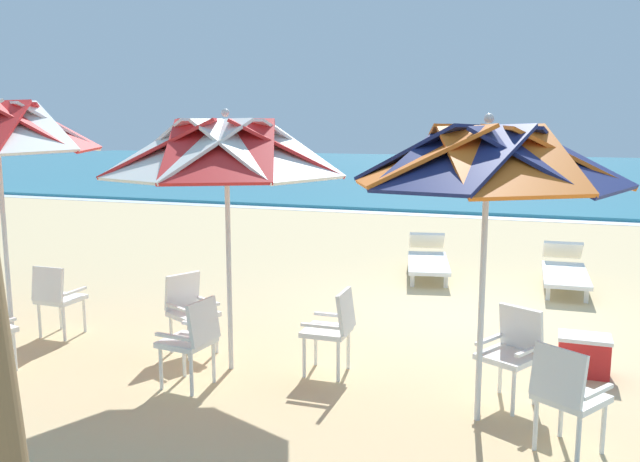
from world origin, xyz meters
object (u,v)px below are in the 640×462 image
object	(u,v)px
cooler_box	(584,355)
sun_lounger_0	(565,270)
plastic_chair_6	(57,296)
sun_lounger_1	(428,258)
plastic_chair_0	(512,349)
beach_umbrella_0	(488,159)
plastic_chair_4	(193,337)
beach_umbrella_1	(226,150)
plastic_chair_3	(190,308)
plastic_chair_2	(333,326)
plastic_chair_1	(567,392)

from	to	relation	value
cooler_box	sun_lounger_0	bearing A→B (deg)	91.90
plastic_chair_6	sun_lounger_1	distance (m)	5.87
sun_lounger_1	plastic_chair_0	bearing A→B (deg)	-71.46
beach_umbrella_0	plastic_chair_4	distance (m)	3.14
beach_umbrella_1	plastic_chair_4	xyz separation A→B (m)	(-0.11, -0.55, -1.74)
sun_lounger_0	beach_umbrella_1	bearing A→B (deg)	-124.57
plastic_chair_4	plastic_chair_6	xyz separation A→B (m)	(-2.29, 0.80, 0.00)
plastic_chair_3	sun_lounger_1	xyz separation A→B (m)	(1.81, 4.60, -0.22)
plastic_chair_0	sun_lounger_1	size ratio (longest dim) A/B	0.39
beach_umbrella_0	plastic_chair_6	xyz separation A→B (m)	(-4.92, 0.61, -1.71)
sun_lounger_0	sun_lounger_1	world-z (taller)	same
beach_umbrella_1	plastic_chair_2	distance (m)	2.04
sun_lounger_1	beach_umbrella_1	bearing A→B (deg)	-103.05
beach_umbrella_0	plastic_chair_0	world-z (taller)	beach_umbrella_0
plastic_chair_1	cooler_box	distance (m)	1.84
beach_umbrella_0	cooler_box	bearing A→B (deg)	57.87
plastic_chair_4	plastic_chair_1	bearing A→B (deg)	-3.50
plastic_chair_4	sun_lounger_0	distance (m)	6.31
plastic_chair_3	sun_lounger_1	distance (m)	4.95
plastic_chair_2	plastic_chair_3	bearing A→B (deg)	176.37
plastic_chair_6	cooler_box	bearing A→B (deg)	7.90
sun_lounger_1	plastic_chair_1	bearing A→B (deg)	-70.11
plastic_chair_2	beach_umbrella_1	bearing A→B (deg)	-168.24
beach_umbrella_0	beach_umbrella_1	bearing A→B (deg)	171.67
plastic_chair_0	sun_lounger_1	distance (m)	5.08
plastic_chair_2	sun_lounger_1	xyz separation A→B (m)	(0.11, 4.71, -0.22)
plastic_chair_4	sun_lounger_1	world-z (taller)	plastic_chair_4
plastic_chair_2	sun_lounger_1	bearing A→B (deg)	88.69
plastic_chair_4	cooler_box	size ratio (longest dim) A/B	1.73
beach_umbrella_1	sun_lounger_1	world-z (taller)	beach_umbrella_1
sun_lounger_1	cooler_box	world-z (taller)	sun_lounger_1
plastic_chair_1	sun_lounger_0	size ratio (longest dim) A/B	0.40
plastic_chair_0	sun_lounger_0	xyz separation A→B (m)	(0.53, 4.66, -0.22)
plastic_chair_1	sun_lounger_0	world-z (taller)	plastic_chair_1
plastic_chair_6	plastic_chair_1	bearing A→B (deg)	-10.12
plastic_chair_0	plastic_chair_2	size ratio (longest dim) A/B	1.00
plastic_chair_1	sun_lounger_0	distance (m)	5.52
plastic_chair_6	plastic_chair_4	bearing A→B (deg)	-19.20
plastic_chair_0	plastic_chair_3	size ratio (longest dim) A/B	1.00
plastic_chair_0	beach_umbrella_1	world-z (taller)	beach_umbrella_1
plastic_chair_2	plastic_chair_3	distance (m)	1.70
plastic_chair_3	plastic_chair_4	bearing A→B (deg)	-57.80
plastic_chair_0	plastic_chair_1	size ratio (longest dim) A/B	1.00
plastic_chair_0	cooler_box	size ratio (longest dim) A/B	1.73
plastic_chair_0	plastic_chair_2	distance (m)	1.73
beach_umbrella_1	beach_umbrella_0	bearing A→B (deg)	-8.33
plastic_chair_1	plastic_chair_3	world-z (taller)	same
plastic_chair_0	plastic_chair_1	world-z (taller)	same
plastic_chair_6	beach_umbrella_0	bearing A→B (deg)	-7.13
plastic_chair_2	plastic_chair_1	bearing A→B (deg)	-24.12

